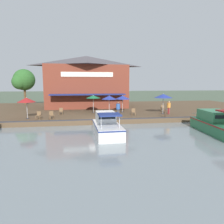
% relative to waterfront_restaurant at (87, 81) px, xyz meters
% --- Properties ---
extents(ground_plane, '(220.00, 220.00, 0.00)m').
position_rel_waterfront_restaurant_xyz_m(ground_plane, '(13.04, 1.02, -4.86)').
color(ground_plane, '#4C5B47').
extents(quay_deck, '(22.00, 56.00, 0.60)m').
position_rel_waterfront_restaurant_xyz_m(quay_deck, '(2.04, 1.02, -4.56)').
color(quay_deck, brown).
rests_on(quay_deck, ground).
extents(quay_edge_fender, '(0.20, 50.40, 0.10)m').
position_rel_waterfront_restaurant_xyz_m(quay_edge_fender, '(12.94, 1.02, -4.21)').
color(quay_edge_fender, '#2D2D33').
rests_on(quay_edge_fender, quay_deck).
extents(waterfront_restaurant, '(9.04, 13.51, 8.40)m').
position_rel_waterfront_restaurant_xyz_m(waterfront_restaurant, '(0.00, 0.00, 0.00)').
color(waterfront_restaurant, brown).
rests_on(waterfront_restaurant, quay_deck).
extents(patio_umbrella_far_corner, '(1.95, 1.95, 2.36)m').
position_rel_waterfront_restaurant_xyz_m(patio_umbrella_far_corner, '(7.16, 0.60, -2.14)').
color(patio_umbrella_far_corner, '#B7B7B7').
rests_on(patio_umbrella_far_corner, quay_deck).
extents(patio_umbrella_back_row, '(1.97, 1.97, 2.38)m').
position_rel_waterfront_restaurant_xyz_m(patio_umbrella_back_row, '(8.77, 2.54, -2.15)').
color(patio_umbrella_back_row, '#B7B7B7').
rests_on(patio_umbrella_back_row, quay_deck).
extents(patio_umbrella_by_entrance, '(2.29, 2.29, 2.60)m').
position_rel_waterfront_restaurant_xyz_m(patio_umbrella_by_entrance, '(9.81, 9.37, -1.94)').
color(patio_umbrella_by_entrance, '#B7B7B7').
rests_on(patio_umbrella_by_entrance, quay_deck).
extents(patio_umbrella_near_quay_edge, '(1.98, 1.98, 2.38)m').
position_rel_waterfront_restaurant_xyz_m(patio_umbrella_near_quay_edge, '(10.94, -6.94, -2.18)').
color(patio_umbrella_near_quay_edge, '#B7B7B7').
rests_on(patio_umbrella_near_quay_edge, quay_deck).
extents(patio_umbrella_mid_patio_left, '(2.06, 2.06, 2.29)m').
position_rel_waterfront_restaurant_xyz_m(patio_umbrella_mid_patio_left, '(7.32, 4.58, -2.24)').
color(patio_umbrella_mid_patio_left, '#B7B7B7').
rests_on(patio_umbrella_mid_patio_left, quay_deck).
extents(cafe_chair_facing_river, '(0.57, 0.57, 0.85)m').
position_rel_waterfront_restaurant_xyz_m(cafe_chair_facing_river, '(11.48, -4.27, -3.78)').
color(cafe_chair_facing_river, brown).
rests_on(cafe_chair_facing_river, quay_deck).
extents(cafe_chair_back_row_seat, '(0.49, 0.49, 0.85)m').
position_rel_waterfront_restaurant_xyz_m(cafe_chair_back_row_seat, '(10.44, 5.31, -3.78)').
color(cafe_chair_back_row_seat, brown).
rests_on(cafe_chair_back_row_seat, quay_deck).
extents(cafe_chair_under_first_umbrella, '(0.54, 0.54, 0.85)m').
position_rel_waterfront_restaurant_xyz_m(cafe_chair_under_first_umbrella, '(6.90, 10.56, -3.78)').
color(cafe_chair_under_first_umbrella, brown).
rests_on(cafe_chair_under_first_umbrella, quay_deck).
extents(cafe_chair_far_corner_seat, '(0.45, 0.45, 0.85)m').
position_rel_waterfront_restaurant_xyz_m(cafe_chair_far_corner_seat, '(8.50, -3.54, -3.78)').
color(cafe_chair_far_corner_seat, brown).
rests_on(cafe_chair_far_corner_seat, quay_deck).
extents(cafe_chair_mid_patio, '(0.52, 0.52, 0.85)m').
position_rel_waterfront_restaurant_xyz_m(cafe_chair_mid_patio, '(11.45, -5.65, -3.78)').
color(cafe_chair_mid_patio, brown).
rests_on(cafe_chair_mid_patio, quay_deck).
extents(person_mid_patio, '(0.49, 0.49, 1.72)m').
position_rel_waterfront_restaurant_xyz_m(person_mid_patio, '(10.78, 3.33, -3.18)').
color(person_mid_patio, '#4C4C56').
rests_on(person_mid_patio, quay_deck).
extents(person_near_entrance, '(0.47, 0.47, 1.67)m').
position_rel_waterfront_restaurant_xyz_m(person_near_entrance, '(9.94, 10.09, -3.22)').
color(person_near_entrance, '#B23338').
rests_on(person_near_entrance, quay_deck).
extents(motorboat_outer_channel, '(6.05, 2.18, 2.01)m').
position_rel_waterfront_restaurant_xyz_m(motorboat_outer_channel, '(16.82, 1.11, -4.09)').
color(motorboat_outer_channel, white).
rests_on(motorboat_outer_channel, river_water).
extents(motorboat_second_along, '(8.52, 3.60, 2.26)m').
position_rel_waterfront_restaurant_xyz_m(motorboat_second_along, '(17.90, 11.17, -4.05)').
color(motorboat_second_along, '#287047').
rests_on(motorboat_second_along, river_water).
extents(mooring_post, '(0.22, 0.22, 0.98)m').
position_rel_waterfront_restaurant_xyz_m(mooring_post, '(12.69, 8.45, -3.76)').
color(mooring_post, '#473323').
rests_on(mooring_post, quay_deck).
extents(tree_downstream_bank, '(4.15, 3.95, 6.60)m').
position_rel_waterfront_restaurant_xyz_m(tree_downstream_bank, '(-5.73, -11.62, 0.24)').
color(tree_downstream_bank, brown).
rests_on(tree_downstream_bank, quay_deck).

